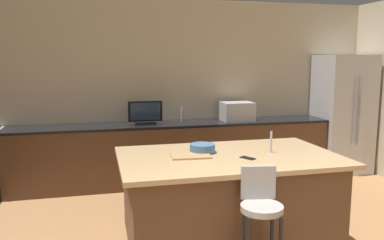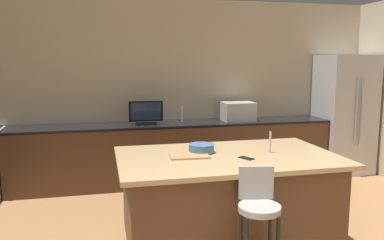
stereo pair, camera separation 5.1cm
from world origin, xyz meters
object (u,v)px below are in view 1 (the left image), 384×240
kitchen_island (228,199)px  bar_stool_center (261,217)px  microwave (237,111)px  fruit_bowl (202,148)px  tv_monitor (145,114)px  refrigerator (342,114)px  cell_phone (248,158)px  cutting_board (191,156)px

kitchen_island → bar_stool_center: bar_stool_center is taller
microwave → kitchen_island: bearing=-112.3°
fruit_bowl → tv_monitor: bearing=99.9°
tv_monitor → refrigerator: bearing=0.0°
refrigerator → cell_phone: bearing=-138.8°
bar_stool_center → cutting_board: size_ratio=2.64×
tv_monitor → cutting_board: size_ratio=1.31×
microwave → cell_phone: (-0.75, -2.31, -0.13)m
microwave → refrigerator: bearing=-1.5°
cell_phone → tv_monitor: bearing=79.0°
tv_monitor → fruit_bowl: size_ratio=1.94×
refrigerator → tv_monitor: (-3.28, -0.00, 0.11)m
kitchen_island → microwave: microwave is taller
tv_monitor → cell_phone: (0.69, -2.26, -0.15)m
kitchen_island → tv_monitor: size_ratio=4.34×
cell_phone → cutting_board: size_ratio=0.40×
refrigerator → tv_monitor: bearing=-180.0°
kitchen_island → microwave: size_ratio=4.47×
kitchen_island → cell_phone: (0.13, -0.17, 0.46)m
kitchen_island → refrigerator: 3.47m
refrigerator → bar_stool_center: size_ratio=1.95×
fruit_bowl → cutting_board: size_ratio=0.67×
fruit_bowl → cutting_board: fruit_bowl is taller
refrigerator → fruit_bowl: 3.52m
microwave → fruit_bowl: size_ratio=1.88×
refrigerator → kitchen_island: bearing=-142.4°
refrigerator → bar_stool_center: bearing=-133.4°
kitchen_island → microwave: 2.39m
cutting_board → microwave: bearing=59.2°
refrigerator → tv_monitor: refrigerator is taller
kitchen_island → fruit_bowl: size_ratio=8.43×
refrigerator → cell_phone: size_ratio=12.95×
microwave → cutting_board: size_ratio=1.27×
bar_stool_center → fruit_bowl: bearing=114.0°
bar_stool_center → refrigerator: bearing=56.8°
microwave → tv_monitor: 1.45m
kitchen_island → refrigerator: size_ratio=1.11×
refrigerator → fruit_bowl: size_ratio=7.62×
microwave → bar_stool_center: size_ratio=0.48×
microwave → cutting_board: 2.47m
refrigerator → fruit_bowl: bearing=-146.8°
tv_monitor → cell_phone: tv_monitor is taller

